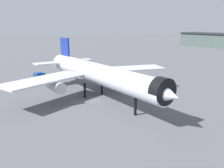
# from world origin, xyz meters

# --- Properties ---
(ground) EXTENTS (900.00, 900.00, 0.00)m
(ground) POSITION_xyz_m (0.00, 0.00, 0.00)
(ground) COLOR #56565B
(airliner_near_gate) EXTENTS (66.39, 60.50, 18.56)m
(airliner_near_gate) POSITION_xyz_m (-2.02, 2.68, 8.18)
(airliner_near_gate) COLOR silver
(airliner_near_gate) RESTS_ON ground
(service_truck_front) EXTENTS (4.62, 5.93, 3.00)m
(service_truck_front) POSITION_xyz_m (-41.54, -1.04, 1.59)
(service_truck_front) COLOR black
(service_truck_front) RESTS_ON ground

